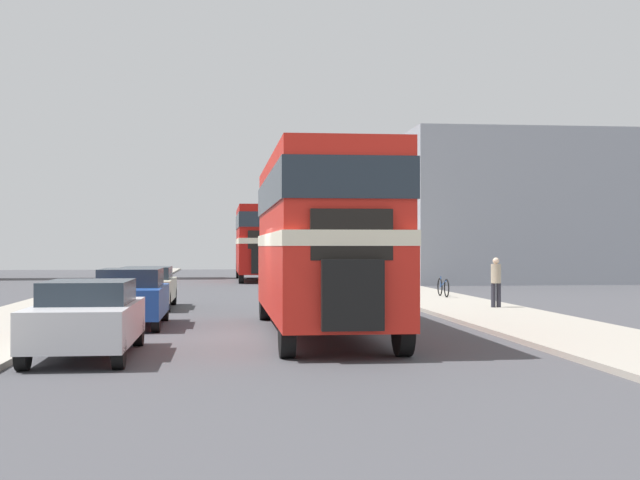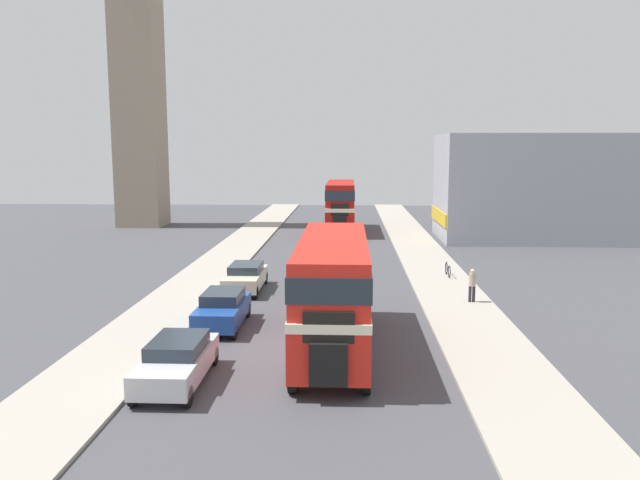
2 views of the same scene
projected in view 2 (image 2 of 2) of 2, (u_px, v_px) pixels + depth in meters
ground_plane at (306, 348)px, 23.30m from camera, size 120.00×120.00×0.00m
sidewalk_right at (489, 349)px, 22.99m from camera, size 3.50×120.00×0.12m
sidewalk_left at (129, 344)px, 23.60m from camera, size 3.50×120.00×0.12m
double_decker_bus at (333, 284)px, 22.99m from camera, size 2.52×10.65×4.13m
bus_distant at (341, 202)px, 55.98m from camera, size 2.46×10.72×4.45m
car_parked_near at (177, 360)px, 19.73m from camera, size 1.78×4.47×1.44m
car_parked_mid at (223, 309)px, 26.01m from camera, size 1.74×4.24×1.51m
car_parked_far at (246, 277)px, 32.73m from camera, size 1.78×4.52×1.40m
pedestrian_walking at (472, 283)px, 29.77m from camera, size 0.32×0.32×1.61m
bicycle_on_pavement at (448, 270)px, 35.96m from camera, size 0.05×1.76×0.78m
church_tower at (136, 34)px, 58.16m from camera, size 4.33×4.33×35.43m
shop_building_block at (559, 187)px, 50.72m from camera, size 19.35×8.40×8.57m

